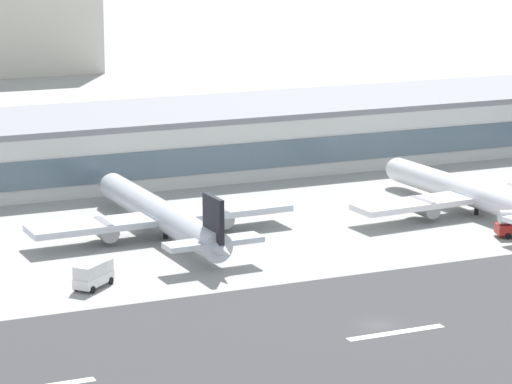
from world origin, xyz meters
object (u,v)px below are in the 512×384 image
(airliner_navy_tail_gate_2, at_px, (476,195))
(terminal_building, at_px, (202,138))
(airliner_black_tail_gate_1, at_px, (165,217))
(service_box_truck_1, at_px, (93,274))

(airliner_navy_tail_gate_2, bearing_deg, terminal_building, 24.14)
(airliner_black_tail_gate_1, bearing_deg, airliner_navy_tail_gate_2, -99.26)
(airliner_black_tail_gate_1, xyz_separation_m, service_box_truck_1, (-16.07, -18.73, -1.31))
(airliner_black_tail_gate_1, height_order, airliner_navy_tail_gate_2, airliner_black_tail_gate_1)
(terminal_building, bearing_deg, service_box_truck_1, -122.02)
(terminal_building, height_order, airliner_black_tail_gate_1, terminal_building)
(airliner_black_tail_gate_1, distance_m, airliner_navy_tail_gate_2, 48.82)
(terminal_building, xyz_separation_m, airliner_black_tail_gate_1, (-22.34, -42.69, -2.53))
(airliner_navy_tail_gate_2, height_order, service_box_truck_1, airliner_navy_tail_gate_2)
(terminal_building, relative_size, airliner_black_tail_gate_1, 4.49)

